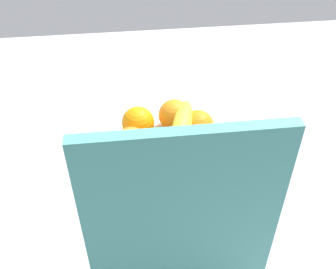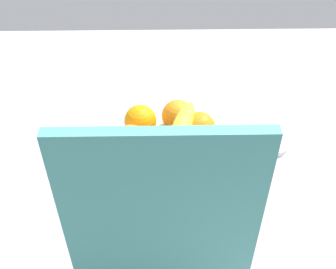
% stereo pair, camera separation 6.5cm
% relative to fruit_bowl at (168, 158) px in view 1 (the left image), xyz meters
% --- Properties ---
extents(ground_plane, '(1.80, 1.40, 0.03)m').
position_rel_fruit_bowl_xyz_m(ground_plane, '(0.03, 0.02, -0.04)').
color(ground_plane, '#B1AAB6').
extents(fruit_bowl, '(0.27, 0.27, 0.06)m').
position_rel_fruit_bowl_xyz_m(fruit_bowl, '(0.00, 0.00, 0.00)').
color(fruit_bowl, beige).
rests_on(fruit_bowl, ground_plane).
extents(orange_front_left, '(0.07, 0.07, 0.07)m').
position_rel_fruit_bowl_xyz_m(orange_front_left, '(0.06, -0.05, 0.06)').
color(orange_front_left, orange).
rests_on(orange_front_left, fruit_bowl).
extents(orange_front_right, '(0.07, 0.07, 0.07)m').
position_rel_fruit_bowl_xyz_m(orange_front_right, '(0.08, 0.02, 0.06)').
color(orange_front_right, orange).
rests_on(orange_front_right, fruit_bowl).
extents(orange_center, '(0.07, 0.07, 0.07)m').
position_rel_fruit_bowl_xyz_m(orange_center, '(0.01, 0.06, 0.06)').
color(orange_center, orange).
rests_on(orange_center, fruit_bowl).
extents(orange_back_left, '(0.07, 0.07, 0.07)m').
position_rel_fruit_bowl_xyz_m(orange_back_left, '(-0.06, 0.06, 0.06)').
color(orange_back_left, orange).
rests_on(orange_back_left, fruit_bowl).
extents(orange_back_right, '(0.07, 0.07, 0.07)m').
position_rel_fruit_bowl_xyz_m(orange_back_right, '(-0.07, -0.02, 0.06)').
color(orange_back_right, orange).
rests_on(orange_back_right, fruit_bowl).
extents(orange_top_stack, '(0.07, 0.07, 0.07)m').
position_rel_fruit_bowl_xyz_m(orange_top_stack, '(-0.02, -0.07, 0.06)').
color(orange_top_stack, orange).
rests_on(orange_top_stack, fruit_bowl).
extents(banana_bunch, '(0.15, 0.17, 0.08)m').
position_rel_fruit_bowl_xyz_m(banana_bunch, '(-0.03, 0.01, 0.07)').
color(banana_bunch, yellow).
rests_on(banana_bunch, fruit_bowl).
extents(cutting_board, '(0.28, 0.02, 0.36)m').
position_rel_fruit_bowl_xyz_m(cutting_board, '(0.01, 0.30, 0.15)').
color(cutting_board, teal).
rests_on(cutting_board, ground_plane).
extents(jar_lid, '(0.08, 0.08, 0.01)m').
position_rel_fruit_bowl_xyz_m(jar_lid, '(-0.25, -0.06, -0.02)').
color(jar_lid, white).
rests_on(jar_lid, ground_plane).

